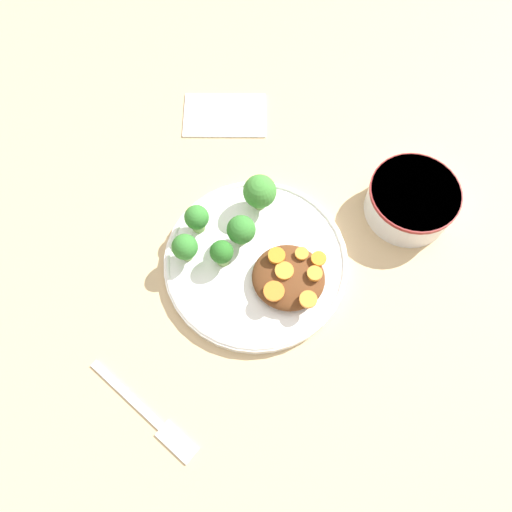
# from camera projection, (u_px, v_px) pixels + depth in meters

# --- Properties ---
(ground_plane) EXTENTS (4.00, 4.00, 0.00)m
(ground_plane) POSITION_uv_depth(u_px,v_px,m) (256.00, 264.00, 0.71)
(ground_plane) COLOR tan
(plate) EXTENTS (0.26, 0.26, 0.02)m
(plate) POSITION_uv_depth(u_px,v_px,m) (256.00, 262.00, 0.70)
(plate) COLOR white
(plate) RESTS_ON ground_plane
(dip_bowl) EXTENTS (0.13, 0.13, 0.05)m
(dip_bowl) POSITION_uv_depth(u_px,v_px,m) (411.00, 200.00, 0.72)
(dip_bowl) COLOR silver
(dip_bowl) RESTS_ON ground_plane
(stew_mound) EXTENTS (0.10, 0.10, 0.03)m
(stew_mound) POSITION_uv_depth(u_px,v_px,m) (288.00, 277.00, 0.67)
(stew_mound) COLOR #5B3319
(stew_mound) RESTS_ON plate
(broccoli_floret_0) EXTENTS (0.03, 0.03, 0.05)m
(broccoli_floret_0) POSITION_uv_depth(u_px,v_px,m) (222.00, 253.00, 0.67)
(broccoli_floret_0) COLOR #759E51
(broccoli_floret_0) RESTS_ON plate
(broccoli_floret_1) EXTENTS (0.04, 0.04, 0.06)m
(broccoli_floret_1) POSITION_uv_depth(u_px,v_px,m) (241.00, 230.00, 0.68)
(broccoli_floret_1) COLOR #759E51
(broccoli_floret_1) RESTS_ON plate
(broccoli_floret_2) EXTENTS (0.05, 0.05, 0.06)m
(broccoli_floret_2) POSITION_uv_depth(u_px,v_px,m) (260.00, 192.00, 0.70)
(broccoli_floret_2) COLOR #759E51
(broccoli_floret_2) RESTS_ON plate
(broccoli_floret_3) EXTENTS (0.03, 0.03, 0.05)m
(broccoli_floret_3) POSITION_uv_depth(u_px,v_px,m) (197.00, 218.00, 0.69)
(broccoli_floret_3) COLOR #759E51
(broccoli_floret_3) RESTS_ON plate
(broccoli_floret_4) EXTENTS (0.04, 0.04, 0.05)m
(broccoli_floret_4) POSITION_uv_depth(u_px,v_px,m) (185.00, 248.00, 0.67)
(broccoli_floret_4) COLOR #7FA85B
(broccoli_floret_4) RESTS_ON plate
(carrot_slice_0) EXTENTS (0.03, 0.03, 0.00)m
(carrot_slice_0) POSITION_uv_depth(u_px,v_px,m) (284.00, 271.00, 0.66)
(carrot_slice_0) COLOR orange
(carrot_slice_0) RESTS_ON stew_mound
(carrot_slice_1) EXTENTS (0.02, 0.02, 0.01)m
(carrot_slice_1) POSITION_uv_depth(u_px,v_px,m) (315.00, 273.00, 0.66)
(carrot_slice_1) COLOR orange
(carrot_slice_1) RESTS_ON stew_mound
(carrot_slice_2) EXTENTS (0.02, 0.02, 0.00)m
(carrot_slice_2) POSITION_uv_depth(u_px,v_px,m) (302.00, 254.00, 0.67)
(carrot_slice_2) COLOR orange
(carrot_slice_2) RESTS_ON stew_mound
(carrot_slice_3) EXTENTS (0.02, 0.02, 0.01)m
(carrot_slice_3) POSITION_uv_depth(u_px,v_px,m) (277.00, 253.00, 0.67)
(carrot_slice_3) COLOR orange
(carrot_slice_3) RESTS_ON stew_mound
(carrot_slice_4) EXTENTS (0.03, 0.03, 0.00)m
(carrot_slice_4) POSITION_uv_depth(u_px,v_px,m) (274.00, 291.00, 0.65)
(carrot_slice_4) COLOR orange
(carrot_slice_4) RESTS_ON stew_mound
(carrot_slice_5) EXTENTS (0.02, 0.02, 0.01)m
(carrot_slice_5) POSITION_uv_depth(u_px,v_px,m) (308.00, 299.00, 0.64)
(carrot_slice_5) COLOR orange
(carrot_slice_5) RESTS_ON stew_mound
(carrot_slice_6) EXTENTS (0.02, 0.02, 0.00)m
(carrot_slice_6) POSITION_uv_depth(u_px,v_px,m) (319.00, 259.00, 0.67)
(carrot_slice_6) COLOR orange
(carrot_slice_6) RESTS_ON stew_mound
(fork) EXTENTS (0.16, 0.10, 0.01)m
(fork) POSITION_uv_depth(u_px,v_px,m) (152.00, 418.00, 0.62)
(fork) COLOR silver
(fork) RESTS_ON ground_plane
(napkin) EXTENTS (0.15, 0.11, 0.01)m
(napkin) POSITION_uv_depth(u_px,v_px,m) (225.00, 115.00, 0.81)
(napkin) COLOR white
(napkin) RESTS_ON ground_plane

